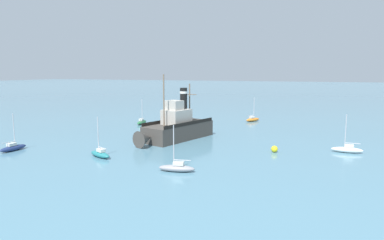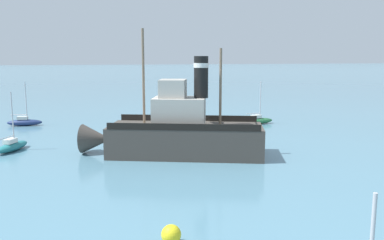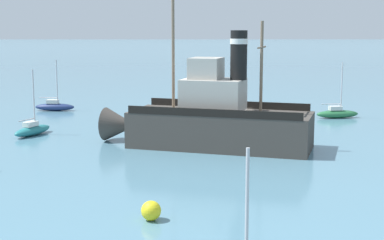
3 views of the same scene
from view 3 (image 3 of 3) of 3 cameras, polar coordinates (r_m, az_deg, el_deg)
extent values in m
plane|color=teal|center=(40.28, 4.16, -2.48)|extent=(600.00, 600.00, 0.00)
cube|color=#423D38|center=(39.37, 2.76, -0.96)|extent=(7.74, 12.76, 2.40)
cone|color=#423D38|center=(41.66, -6.89, -0.45)|extent=(2.96, 2.99, 2.35)
cube|color=#B2ADA3|center=(39.15, 2.07, 2.39)|extent=(4.05, 4.71, 2.20)
cube|color=#B2ADA3|center=(39.11, 1.38, 5.04)|extent=(2.69, 2.56, 1.40)
cylinder|color=black|center=(38.53, 4.56, 6.29)|extent=(1.10, 1.10, 3.20)
cylinder|color=silver|center=(38.49, 4.58, 7.62)|extent=(1.16, 1.16, 0.35)
cylinder|color=#75604C|center=(39.72, -1.84, 6.33)|extent=(0.20, 0.20, 7.50)
cylinder|color=#75604C|center=(38.29, 6.75, 5.04)|extent=(0.20, 0.20, 6.00)
cylinder|color=#75604C|center=(38.22, 6.78, 7.01)|extent=(2.52, 0.88, 0.12)
cube|color=black|center=(37.07, 1.97, 0.68)|extent=(3.48, 10.93, 0.50)
cube|color=black|center=(41.21, 3.50, 1.53)|extent=(3.48, 10.93, 0.50)
cylinder|color=#B7B7BC|center=(16.32, 5.33, -9.93)|extent=(0.10, 0.10, 4.20)
ellipsoid|color=#286B3D|center=(53.54, 13.92, 0.57)|extent=(1.55, 3.91, 0.70)
cube|color=silver|center=(53.40, 13.74, 1.13)|extent=(0.77, 1.17, 0.36)
cylinder|color=#B7B7BC|center=(53.35, 14.32, 3.17)|extent=(0.10, 0.10, 4.20)
cylinder|color=#B7B7BC|center=(53.21, 13.35, 1.51)|extent=(0.30, 1.80, 0.08)
ellipsoid|color=navy|center=(57.91, -13.16, 1.23)|extent=(1.36, 3.87, 0.70)
cube|color=silver|center=(57.90, -13.37, 1.75)|extent=(0.71, 1.14, 0.36)
cylinder|color=#B7B7BC|center=(57.55, -12.97, 3.65)|extent=(0.10, 0.10, 4.20)
cylinder|color=#B7B7BC|center=(57.97, -13.76, 2.11)|extent=(0.20, 1.80, 0.08)
ellipsoid|color=#23757A|center=(45.43, -15.20, -0.99)|extent=(3.92, 2.57, 0.70)
cube|color=silver|center=(45.19, -15.39, -0.37)|extent=(1.27, 1.04, 0.36)
cylinder|color=#B7B7BC|center=(45.31, -15.10, 2.12)|extent=(0.10, 0.10, 4.20)
cylinder|color=#B7B7BC|center=(44.83, -15.73, 0.02)|extent=(1.67, 0.81, 0.08)
sphere|color=yellow|center=(25.03, -3.99, -8.77)|extent=(0.85, 0.85, 0.85)
camera|label=1|loc=(49.13, -68.91, 5.98)|focal=32.00mm
camera|label=2|loc=(8.93, -28.65, 6.58)|focal=38.00mm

